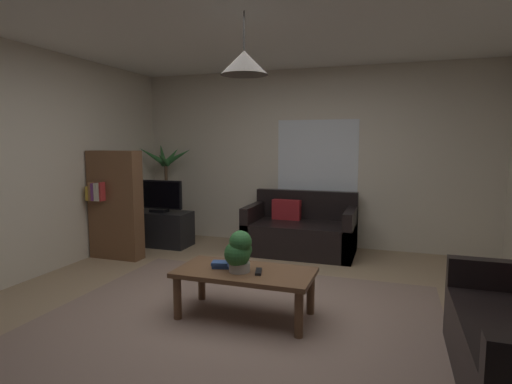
{
  "coord_description": "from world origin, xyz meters",
  "views": [
    {
      "loc": [
        1.21,
        -3.28,
        1.51
      ],
      "look_at": [
        0.0,
        0.3,
        1.05
      ],
      "focal_mm": 28.91,
      "sensor_mm": 36.0,
      "label": 1
    }
  ],
  "objects_px": {
    "coffee_table": "(245,277)",
    "pendant_lamp": "(244,63)",
    "book_on_table_0": "(221,266)",
    "tv": "(159,196)",
    "tv_stand": "(160,228)",
    "book_on_table_1": "(220,263)",
    "remote_on_table_0": "(259,272)",
    "potted_palm_corner": "(167,198)",
    "couch_under_window": "(300,233)",
    "bookshelf_corner": "(115,205)",
    "potted_plant_on_table": "(239,251)"
  },
  "relations": [
    {
      "from": "couch_under_window",
      "to": "tv",
      "type": "xyz_separation_m",
      "value": [
        -2.03,
        -0.29,
        0.46
      ]
    },
    {
      "from": "book_on_table_1",
      "to": "potted_plant_on_table",
      "type": "distance_m",
      "value": 0.25
    },
    {
      "from": "potted_plant_on_table",
      "to": "remote_on_table_0",
      "type": "bearing_deg",
      "value": 8.13
    },
    {
      "from": "tv",
      "to": "bookshelf_corner",
      "type": "bearing_deg",
      "value": -104.0
    },
    {
      "from": "book_on_table_1",
      "to": "tv",
      "type": "bearing_deg",
      "value": 133.14
    },
    {
      "from": "couch_under_window",
      "to": "tv_stand",
      "type": "relative_size",
      "value": 1.61
    },
    {
      "from": "couch_under_window",
      "to": "potted_plant_on_table",
      "type": "height_order",
      "value": "couch_under_window"
    },
    {
      "from": "book_on_table_1",
      "to": "remote_on_table_0",
      "type": "relative_size",
      "value": 0.89
    },
    {
      "from": "potted_palm_corner",
      "to": "book_on_table_1",
      "type": "bearing_deg",
      "value": -50.78
    },
    {
      "from": "remote_on_table_0",
      "to": "tv",
      "type": "bearing_deg",
      "value": -56.35
    },
    {
      "from": "book_on_table_0",
      "to": "pendant_lamp",
      "type": "bearing_deg",
      "value": 0.3
    },
    {
      "from": "potted_palm_corner",
      "to": "couch_under_window",
      "type": "bearing_deg",
      "value": -5.1
    },
    {
      "from": "book_on_table_1",
      "to": "remote_on_table_0",
      "type": "xyz_separation_m",
      "value": [
        0.36,
        -0.03,
        -0.03
      ]
    },
    {
      "from": "book_on_table_1",
      "to": "bookshelf_corner",
      "type": "distance_m",
      "value": 2.33
    },
    {
      "from": "coffee_table",
      "to": "bookshelf_corner",
      "type": "xyz_separation_m",
      "value": [
        -2.22,
        1.18,
        0.35
      ]
    },
    {
      "from": "coffee_table",
      "to": "potted_palm_corner",
      "type": "xyz_separation_m",
      "value": [
        -2.2,
        2.41,
        0.28
      ]
    },
    {
      "from": "remote_on_table_0",
      "to": "potted_palm_corner",
      "type": "distance_m",
      "value": 3.38
    },
    {
      "from": "potted_plant_on_table",
      "to": "tv_stand",
      "type": "relative_size",
      "value": 0.4
    },
    {
      "from": "book_on_table_0",
      "to": "tv",
      "type": "relative_size",
      "value": 0.2
    },
    {
      "from": "couch_under_window",
      "to": "coffee_table",
      "type": "bearing_deg",
      "value": -89.93
    },
    {
      "from": "potted_plant_on_table",
      "to": "potted_palm_corner",
      "type": "relative_size",
      "value": 0.23
    },
    {
      "from": "couch_under_window",
      "to": "tv",
      "type": "distance_m",
      "value": 2.1
    },
    {
      "from": "tv",
      "to": "bookshelf_corner",
      "type": "xyz_separation_m",
      "value": [
        -0.19,
        -0.75,
        -0.03
      ]
    },
    {
      "from": "tv",
      "to": "potted_palm_corner",
      "type": "height_order",
      "value": "potted_palm_corner"
    },
    {
      "from": "book_on_table_0",
      "to": "pendant_lamp",
      "type": "relative_size",
      "value": 0.3
    },
    {
      "from": "book_on_table_1",
      "to": "pendant_lamp",
      "type": "height_order",
      "value": "pendant_lamp"
    },
    {
      "from": "book_on_table_1",
      "to": "potted_plant_on_table",
      "type": "height_order",
      "value": "potted_plant_on_table"
    },
    {
      "from": "coffee_table",
      "to": "bookshelf_corner",
      "type": "relative_size",
      "value": 0.84
    },
    {
      "from": "couch_under_window",
      "to": "pendant_lamp",
      "type": "relative_size",
      "value": 2.91
    },
    {
      "from": "couch_under_window",
      "to": "pendant_lamp",
      "type": "distance_m",
      "value": 2.9
    },
    {
      "from": "coffee_table",
      "to": "potted_plant_on_table",
      "type": "relative_size",
      "value": 3.29
    },
    {
      "from": "potted_plant_on_table",
      "to": "bookshelf_corner",
      "type": "height_order",
      "value": "bookshelf_corner"
    },
    {
      "from": "book_on_table_1",
      "to": "tv",
      "type": "xyz_separation_m",
      "value": [
        -1.81,
        1.93,
        0.28
      ]
    },
    {
      "from": "remote_on_table_0",
      "to": "bookshelf_corner",
      "type": "xyz_separation_m",
      "value": [
        -2.36,
        1.21,
        0.28
      ]
    },
    {
      "from": "potted_plant_on_table",
      "to": "book_on_table_1",
      "type": "bearing_deg",
      "value": 165.28
    },
    {
      "from": "couch_under_window",
      "to": "tv_stand",
      "type": "xyz_separation_m",
      "value": [
        -2.03,
        -0.27,
        -0.03
      ]
    },
    {
      "from": "pendant_lamp",
      "to": "book_on_table_1",
      "type": "bearing_deg",
      "value": -179.49
    },
    {
      "from": "coffee_table",
      "to": "pendant_lamp",
      "type": "relative_size",
      "value": 2.36
    },
    {
      "from": "couch_under_window",
      "to": "book_on_table_0",
      "type": "height_order",
      "value": "couch_under_window"
    },
    {
      "from": "coffee_table",
      "to": "book_on_table_1",
      "type": "relative_size",
      "value": 8.3
    },
    {
      "from": "book_on_table_1",
      "to": "potted_plant_on_table",
      "type": "xyz_separation_m",
      "value": [
        0.2,
        -0.05,
        0.14
      ]
    },
    {
      "from": "tv_stand",
      "to": "potted_palm_corner",
      "type": "distance_m",
      "value": 0.62
    },
    {
      "from": "potted_palm_corner",
      "to": "pendant_lamp",
      "type": "height_order",
      "value": "pendant_lamp"
    },
    {
      "from": "tv",
      "to": "bookshelf_corner",
      "type": "height_order",
      "value": "bookshelf_corner"
    },
    {
      "from": "tv",
      "to": "tv_stand",
      "type": "bearing_deg",
      "value": 90.0
    },
    {
      "from": "book_on_table_0",
      "to": "pendant_lamp",
      "type": "distance_m",
      "value": 1.73
    },
    {
      "from": "coffee_table",
      "to": "remote_on_table_0",
      "type": "xyz_separation_m",
      "value": [
        0.13,
        -0.03,
        0.07
      ]
    },
    {
      "from": "couch_under_window",
      "to": "book_on_table_0",
      "type": "xyz_separation_m",
      "value": [
        -0.22,
        -2.21,
        0.15
      ]
    },
    {
      "from": "coffee_table",
      "to": "book_on_table_1",
      "type": "bearing_deg",
      "value": -179.49
    },
    {
      "from": "bookshelf_corner",
      "to": "coffee_table",
      "type": "bearing_deg",
      "value": -27.99
    }
  ]
}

